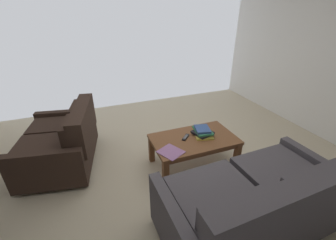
{
  "coord_description": "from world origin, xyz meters",
  "views": [
    {
      "loc": [
        0.94,
        2.21,
        1.96
      ],
      "look_at": [
        0.21,
        0.32,
        0.93
      ],
      "focal_mm": 23.67,
      "sensor_mm": 36.0,
      "label": 1
    }
  ],
  "objects_px": {
    "book_stack": "(203,132)",
    "sofa_main": "(256,203)",
    "coffee_table": "(194,142)",
    "tv_remote": "(186,137)",
    "loose_magazine": "(171,152)",
    "loveseat_near": "(63,142)"
  },
  "relations": [
    {
      "from": "sofa_main",
      "to": "book_stack",
      "type": "distance_m",
      "value": 1.17
    },
    {
      "from": "loveseat_near",
      "to": "coffee_table",
      "type": "height_order",
      "value": "loveseat_near"
    },
    {
      "from": "coffee_table",
      "to": "loose_magazine",
      "type": "bearing_deg",
      "value": 24.25
    },
    {
      "from": "coffee_table",
      "to": "sofa_main",
      "type": "bearing_deg",
      "value": 92.71
    },
    {
      "from": "sofa_main",
      "to": "tv_remote",
      "type": "distance_m",
      "value": 1.19
    },
    {
      "from": "tv_remote",
      "to": "sofa_main",
      "type": "bearing_deg",
      "value": 97.55
    },
    {
      "from": "book_stack",
      "to": "tv_remote",
      "type": "height_order",
      "value": "book_stack"
    },
    {
      "from": "loveseat_near",
      "to": "loose_magazine",
      "type": "height_order",
      "value": "loveseat_near"
    },
    {
      "from": "tv_remote",
      "to": "loose_magazine",
      "type": "distance_m",
      "value": 0.38
    },
    {
      "from": "coffee_table",
      "to": "book_stack",
      "type": "relative_size",
      "value": 3.21
    },
    {
      "from": "coffee_table",
      "to": "tv_remote",
      "type": "bearing_deg",
      "value": -24.28
    },
    {
      "from": "sofa_main",
      "to": "loose_magazine",
      "type": "xyz_separation_m",
      "value": [
        0.46,
        -0.95,
        0.06
      ]
    },
    {
      "from": "tv_remote",
      "to": "loose_magazine",
      "type": "relative_size",
      "value": 0.54
    },
    {
      "from": "sofa_main",
      "to": "loveseat_near",
      "type": "distance_m",
      "value": 2.46
    },
    {
      "from": "coffee_table",
      "to": "tv_remote",
      "type": "xyz_separation_m",
      "value": [
        0.1,
        -0.05,
        0.08
      ]
    },
    {
      "from": "loveseat_near",
      "to": "coffee_table",
      "type": "distance_m",
      "value": 1.76
    },
    {
      "from": "coffee_table",
      "to": "book_stack",
      "type": "height_order",
      "value": "book_stack"
    },
    {
      "from": "sofa_main",
      "to": "loveseat_near",
      "type": "xyz_separation_m",
      "value": [
        1.68,
        -1.8,
        -0.02
      ]
    },
    {
      "from": "tv_remote",
      "to": "coffee_table",
      "type": "bearing_deg",
      "value": 155.72
    },
    {
      "from": "book_stack",
      "to": "sofa_main",
      "type": "bearing_deg",
      "value": 85.54
    },
    {
      "from": "loose_magazine",
      "to": "book_stack",
      "type": "bearing_deg",
      "value": 175.31
    },
    {
      "from": "coffee_table",
      "to": "tv_remote",
      "type": "distance_m",
      "value": 0.14
    }
  ]
}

